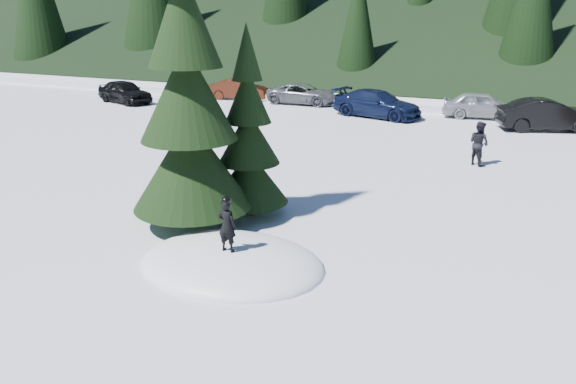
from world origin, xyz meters
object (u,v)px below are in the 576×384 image
at_px(car_5, 548,115).
at_px(spruce_short, 249,144).
at_px(adult_0, 479,143).
at_px(car_1, 239,89).
at_px(car_2, 303,94).
at_px(car_4, 482,105).
at_px(spruce_tall, 188,105).
at_px(car_3, 377,104).
at_px(car_0, 125,91).
at_px(child_skier, 227,226).

bearing_deg(car_5, spruce_short, 135.76).
height_order(adult_0, car_1, adult_0).
relative_size(car_2, car_5, 0.96).
relative_size(spruce_short, car_4, 1.28).
xyz_separation_m(spruce_tall, car_4, (5.50, 19.90, -2.61)).
distance_m(spruce_tall, car_3, 18.13).
bearing_deg(car_2, car_0, 110.60).
relative_size(car_2, car_3, 0.89).
xyz_separation_m(adult_0, car_4, (-0.89, 10.14, -0.13)).
bearing_deg(car_5, adult_0, 144.66).
bearing_deg(adult_0, spruce_tall, 93.36).
height_order(spruce_tall, car_2, spruce_tall).
bearing_deg(car_4, car_0, 92.40).
bearing_deg(spruce_short, child_skier, -69.98).
relative_size(car_0, car_5, 0.90).
distance_m(car_0, car_1, 7.28).
distance_m(car_3, car_4, 5.66).
bearing_deg(car_5, car_0, 74.83).
xyz_separation_m(spruce_short, car_2, (-6.23, 18.98, -1.48)).
relative_size(spruce_short, car_0, 1.28).
bearing_deg(car_4, adult_0, 177.49).
bearing_deg(adult_0, car_1, 3.21).
height_order(adult_0, car_4, adult_0).
distance_m(spruce_short, car_1, 21.91).
bearing_deg(car_1, car_4, -101.29).
bearing_deg(car_3, car_1, 90.13).
xyz_separation_m(spruce_tall, adult_0, (6.39, 9.76, -2.48)).
distance_m(spruce_short, car_4, 19.09).
bearing_deg(car_1, spruce_short, -159.79).
height_order(car_0, car_1, car_0).
relative_size(spruce_short, car_2, 1.20).
relative_size(child_skier, car_5, 0.26).
distance_m(car_2, car_5, 14.22).
bearing_deg(car_3, car_2, 79.82).
bearing_deg(child_skier, spruce_short, -69.05).
xyz_separation_m(child_skier, car_3, (-2.07, 20.00, -0.36)).
height_order(car_3, car_5, car_5).
xyz_separation_m(car_1, car_4, (15.29, -0.51, 0.06)).
bearing_deg(car_5, car_1, 63.01).
xyz_separation_m(spruce_short, car_3, (-0.81, 16.54, -1.37)).
height_order(spruce_tall, spruce_short, spruce_tall).
bearing_deg(adult_0, car_0, 20.37).
bearing_deg(spruce_short, adult_0, 57.20).
distance_m(spruce_tall, child_skier, 3.78).
height_order(spruce_short, car_3, spruce_short).
relative_size(spruce_tall, car_0, 2.05).
relative_size(car_0, car_4, 1.00).
bearing_deg(car_2, child_skier, -162.74).
distance_m(car_1, car_3, 10.28).
height_order(spruce_tall, car_4, spruce_tall).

